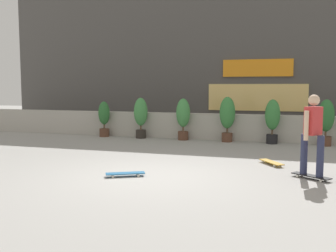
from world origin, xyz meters
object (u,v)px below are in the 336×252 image
potted_plant_5 (326,119)px  skateboard_near_camera (125,173)px  skater_mid_plaza (313,133)px  potted_plant_0 (104,117)px  potted_plant_4 (272,118)px  potted_plant_3 (227,116)px  potted_plant_1 (141,115)px  skateboard_aside (271,162)px  potted_plant_2 (183,116)px

potted_plant_5 → skateboard_near_camera: potted_plant_5 is taller
skater_mid_plaza → potted_plant_0: bearing=145.5°
potted_plant_4 → skateboard_near_camera: potted_plant_4 is taller
potted_plant_4 → potted_plant_0: bearing=180.0°
potted_plant_5 → skater_mid_plaza: size_ratio=0.86×
potted_plant_0 → potted_plant_3: 4.55m
potted_plant_1 → potted_plant_3: (3.10, -0.00, 0.04)m
potted_plant_1 → skateboard_aside: bearing=-37.1°
skater_mid_plaza → skateboard_near_camera: 3.87m
potted_plant_2 → skateboard_aside: (3.14, -3.56, -0.76)m
potted_plant_1 → potted_plant_5: (6.18, 0.00, 0.01)m
potted_plant_4 → potted_plant_5: bearing=0.0°
potted_plant_1 → potted_plant_5: potted_plant_5 is taller
potted_plant_4 → potted_plant_5: potted_plant_5 is taller
potted_plant_0 → skateboard_aside: potted_plant_0 is taller
skater_mid_plaza → potted_plant_4: bearing=101.5°
potted_plant_2 → potted_plant_4: 2.99m
potted_plant_3 → skater_mid_plaza: skater_mid_plaza is taller
potted_plant_0 → potted_plant_5: bearing=0.0°
potted_plant_3 → potted_plant_2: bearing=180.0°
potted_plant_0 → skater_mid_plaza: 8.49m
skateboard_near_camera → skateboard_aside: same height
potted_plant_4 → potted_plant_5: (1.61, 0.00, 0.01)m
potted_plant_2 → potted_plant_5: bearing=0.0°
potted_plant_0 → potted_plant_1: 1.45m
potted_plant_3 → skateboard_near_camera: 5.90m
potted_plant_3 → skateboard_near_camera: bearing=-102.0°
potted_plant_0 → skateboard_near_camera: bearing=-59.7°
potted_plant_0 → potted_plant_2: (3.02, 0.00, 0.10)m
potted_plant_0 → potted_plant_2: bearing=0.0°
potted_plant_2 → potted_plant_4: bearing=0.0°
potted_plant_5 → skateboard_aside: (-1.46, -3.56, -0.78)m
potted_plant_4 → skater_mid_plaza: 4.91m
potted_plant_2 → potted_plant_3: bearing=-0.0°
skater_mid_plaza → skateboard_near_camera: size_ratio=2.13×
potted_plant_1 → skateboard_near_camera: 6.07m
potted_plant_2 → skateboard_near_camera: size_ratio=1.80×
skateboard_aside → potted_plant_0: bearing=150.0°
skateboard_aside → potted_plant_3: bearing=114.3°
skateboard_near_camera → skateboard_aside: bearing=37.4°
potted_plant_2 → potted_plant_5: size_ratio=0.99×
potted_plant_0 → potted_plant_5: (7.63, 0.00, 0.12)m
potted_plant_1 → potted_plant_4: size_ratio=1.01×
potted_plant_5 → skater_mid_plaza: 4.85m
potted_plant_1 → potted_plant_4: bearing=0.0°
potted_plant_0 → skateboard_near_camera: size_ratio=1.63×
potted_plant_2 → potted_plant_3: potted_plant_3 is taller
skater_mid_plaza → potted_plant_1: bearing=139.1°
potted_plant_4 → skateboard_near_camera: 6.36m
potted_plant_1 → potted_plant_2: (1.57, 0.00, -0.01)m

